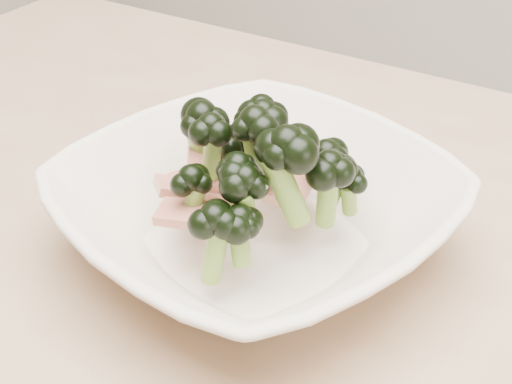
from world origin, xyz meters
TOP-DOWN VIEW (x-y plane):
  - broccoli_dish at (-0.06, 0.04)m, footprint 0.33×0.33m

SIDE VIEW (x-z plane):
  - broccoli_dish at x=-0.06m, z-range 0.73..0.85m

